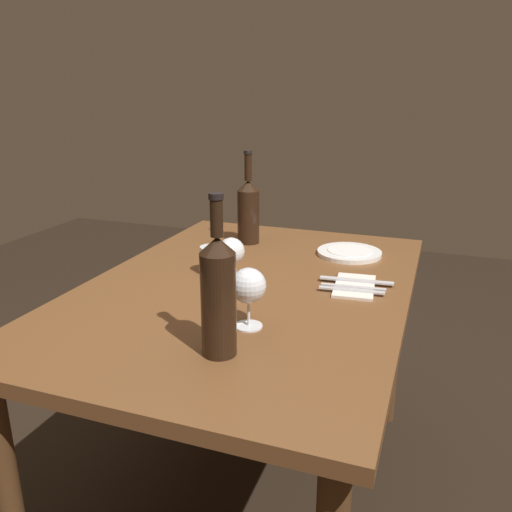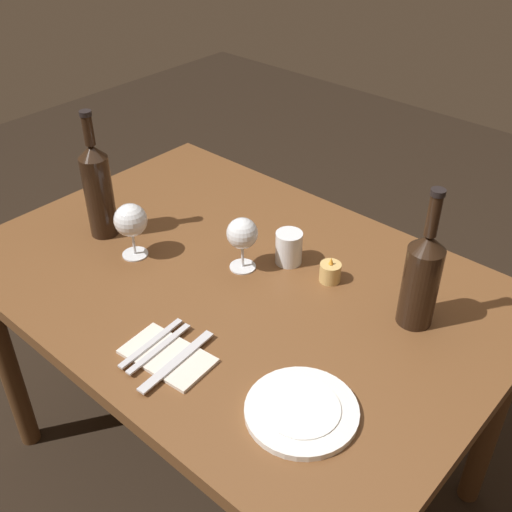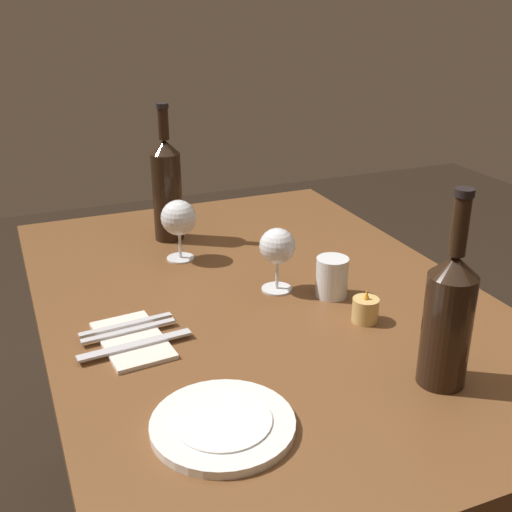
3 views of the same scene
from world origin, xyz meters
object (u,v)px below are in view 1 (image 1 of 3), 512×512
object	(u,v)px
wine_glass_left	(231,252)
fork_inner	(353,287)
wine_glass_right	(248,287)
folded_napkin	(355,286)
wine_bottle_second	(248,210)
votive_candle	(225,254)
table_knife	(356,281)
water_tumbler	(211,261)
dinner_plate	(349,253)
wine_bottle	(218,294)
fork_outer	(352,290)

from	to	relation	value
wine_glass_left	fork_inner	world-z (taller)	wine_glass_left
wine_glass_right	folded_napkin	bearing A→B (deg)	-29.47
wine_bottle_second	votive_candle	size ratio (longest dim) A/B	4.97
votive_candle	table_knife	size ratio (longest dim) A/B	0.32
wine_bottle_second	table_knife	world-z (taller)	wine_bottle_second
votive_candle	water_tumbler	bearing A→B (deg)	-177.00
dinner_plate	fork_inner	world-z (taller)	dinner_plate
wine_bottle	votive_candle	bearing A→B (deg)	21.88
wine_glass_left	water_tumbler	distance (m)	0.13
fork_outer	votive_candle	bearing A→B (deg)	71.66
dinner_plate	wine_glass_left	bearing A→B (deg)	146.05
wine_glass_left	folded_napkin	world-z (taller)	wine_glass_left
wine_glass_left	wine_bottle	xyz separation A→B (m)	(-0.39, -0.13, 0.04)
water_tumbler	fork_outer	world-z (taller)	water_tumbler
wine_bottle_second	water_tumbler	xyz separation A→B (m)	(-0.35, -0.01, -0.08)
wine_glass_left	dinner_plate	distance (m)	0.49
water_tumbler	table_knife	world-z (taller)	water_tumbler
wine_bottle	votive_candle	distance (m)	0.63
fork_inner	table_knife	bearing A→B (deg)	0.00
wine_bottle_second	fork_inner	xyz separation A→B (m)	(-0.35, -0.44, -0.11)
table_knife	wine_bottle_second	bearing A→B (deg)	56.63
wine_glass_left	folded_napkin	xyz separation A→B (m)	(0.10, -0.34, -0.09)
wine_bottle_second	table_knife	xyz separation A→B (m)	(-0.29, -0.44, -0.11)
wine_glass_right	folded_napkin	world-z (taller)	wine_glass_right
wine_glass_right	table_knife	xyz separation A→B (m)	(0.37, -0.19, -0.09)
folded_napkin	fork_outer	xyz separation A→B (m)	(-0.05, 0.00, 0.01)
votive_candle	fork_inner	bearing A→B (deg)	-105.35
folded_napkin	fork_inner	world-z (taller)	fork_inner
dinner_plate	folded_napkin	xyz separation A→B (m)	(-0.30, -0.07, -0.00)
wine_bottle_second	votive_candle	xyz separation A→B (m)	(-0.23, -0.01, -0.10)
votive_candle	table_knife	xyz separation A→B (m)	(-0.07, -0.44, -0.01)
wine_glass_right	table_knife	world-z (taller)	wine_glass_right
votive_candle	folded_napkin	bearing A→B (deg)	-102.27
water_tumbler	fork_outer	size ratio (longest dim) A/B	0.47
dinner_plate	folded_napkin	world-z (taller)	dinner_plate
wine_glass_left	wine_bottle	size ratio (longest dim) A/B	0.40
water_tumbler	fork_outer	distance (m)	0.43
wine_bottle_second	folded_napkin	distance (m)	0.56
wine_glass_left	fork_outer	size ratio (longest dim) A/B	0.78
wine_glass_left	wine_bottle	world-z (taller)	wine_bottle
wine_glass_right	dinner_plate	distance (m)	0.66
wine_glass_left	fork_outer	distance (m)	0.35
water_tumbler	dinner_plate	xyz separation A→B (m)	(0.33, -0.36, -0.03)
fork_inner	wine_bottle	bearing A→B (deg)	155.86
dinner_plate	table_knife	xyz separation A→B (m)	(-0.27, -0.07, 0.00)
water_tumbler	fork_inner	size ratio (longest dim) A/B	0.47
water_tumbler	votive_candle	bearing A→B (deg)	3.00
wine_bottle	wine_bottle_second	size ratio (longest dim) A/B	1.04
wine_glass_left	folded_napkin	size ratio (longest dim) A/B	0.70
wine_glass_right	fork_outer	world-z (taller)	wine_glass_right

